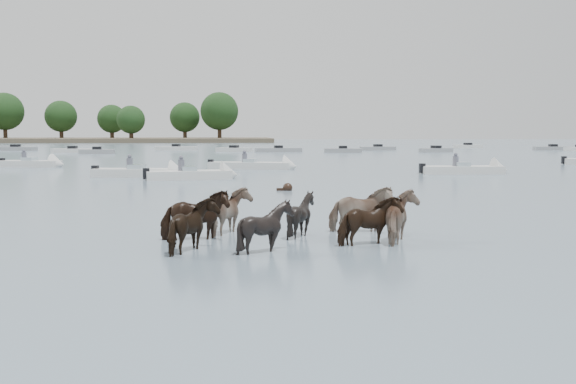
{
  "coord_description": "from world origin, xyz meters",
  "views": [
    {
      "loc": [
        0.15,
        -12.96,
        2.65
      ],
      "look_at": [
        1.58,
        3.38,
        1.1
      ],
      "focal_mm": 40.17,
      "sensor_mm": 36.0,
      "label": 1
    }
  ],
  "objects": [
    {
      "name": "motorboat_f",
      "position": [
        -14.17,
        36.48,
        0.23
      ],
      "size": [
        5.13,
        2.53,
        1.92
      ],
      "rotation": [
        0.0,
        0.0,
        -0.2
      ],
      "color": "silver",
      "rests_on": "ground"
    },
    {
      "name": "swimming_pony",
      "position": [
        2.61,
        15.73,
        0.1
      ],
      "size": [
        0.72,
        0.44,
        0.44
      ],
      "color": "black",
      "rests_on": "ground"
    },
    {
      "name": "ground",
      "position": [
        0.0,
        0.0,
        0.0
      ],
      "size": [
        400.0,
        400.0,
        0.0
      ],
      "primitive_type": "plane",
      "color": "slate",
      "rests_on": "ground"
    },
    {
      "name": "motorboat_d",
      "position": [
        15.32,
        26.28,
        0.23
      ],
      "size": [
        5.68,
        1.73,
        1.92
      ],
      "rotation": [
        0.0,
        0.0,
        -0.02
      ],
      "color": "silver",
      "rests_on": "ground"
    },
    {
      "name": "motorboat_b",
      "position": [
        -1.5,
        23.16,
        0.23
      ],
      "size": [
        5.34,
        2.54,
        1.92
      ],
      "rotation": [
        0.0,
        0.0,
        0.19
      ],
      "color": "silver",
      "rests_on": "ground"
    },
    {
      "name": "pony_herd",
      "position": [
        1.58,
        2.4,
        0.51
      ],
      "size": [
        6.55,
        3.9,
        1.4
      ],
      "color": "black",
      "rests_on": "ground"
    },
    {
      "name": "distant_flotilla",
      "position": [
        -0.99,
        75.33,
        0.26
      ],
      "size": [
        100.08,
        25.9,
        0.93
      ],
      "color": "silver",
      "rests_on": "ground"
    },
    {
      "name": "motorboat_c",
      "position": [
        2.25,
        32.4,
        0.22
      ],
      "size": [
        6.45,
        3.18,
        1.92
      ],
      "rotation": [
        0.0,
        0.0,
        -0.26
      ],
      "color": "silver",
      "rests_on": "ground"
    },
    {
      "name": "motorboat_a",
      "position": [
        -4.62,
        25.11,
        0.23
      ],
      "size": [
        5.68,
        2.42,
        1.92
      ],
      "rotation": [
        0.0,
        0.0,
        -0.16
      ],
      "color": "silver",
      "rests_on": "ground"
    }
  ]
}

